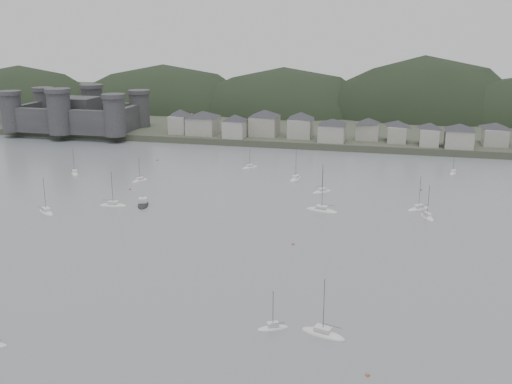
# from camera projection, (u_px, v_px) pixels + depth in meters

# --- Properties ---
(ground) EXTENTS (900.00, 900.00, 0.00)m
(ground) POSITION_uv_depth(u_px,v_px,m) (157.00, 329.00, 110.04)
(ground) COLOR slate
(ground) RESTS_ON ground
(far_shore_land) EXTENTS (900.00, 250.00, 3.00)m
(far_shore_land) POSITION_uv_depth(u_px,v_px,m) (339.00, 110.00, 385.26)
(far_shore_land) COLOR #383D2D
(far_shore_land) RESTS_ON ground
(forested_ridge) EXTENTS (851.55, 103.94, 102.57)m
(forested_ridge) POSITION_uv_depth(u_px,v_px,m) (342.00, 137.00, 363.63)
(forested_ridge) COLOR black
(forested_ridge) RESTS_ON ground
(castle) EXTENTS (66.00, 43.00, 20.00)m
(castle) POSITION_uv_depth(u_px,v_px,m) (77.00, 113.00, 303.26)
(castle) COLOR #343436
(castle) RESTS_ON far_shore_land
(waterfront_town) EXTENTS (451.48, 28.46, 12.92)m
(waterfront_town) POSITION_uv_depth(u_px,v_px,m) (425.00, 131.00, 267.14)
(waterfront_town) COLOR gray
(waterfront_town) RESTS_ON far_shore_land
(moored_fleet) EXTENTS (244.83, 167.15, 13.86)m
(moored_fleet) POSITION_uv_depth(u_px,v_px,m) (203.00, 220.00, 171.22)
(moored_fleet) COLOR silver
(moored_fleet) RESTS_ON ground
(motor_launch_far) EXTENTS (5.97, 9.55, 4.13)m
(motor_launch_far) POSITION_uv_depth(u_px,v_px,m) (143.00, 204.00, 185.88)
(motor_launch_far) COLOR black
(motor_launch_far) RESTS_ON ground
(mooring_buoys) EXTENTS (132.51, 139.72, 0.70)m
(mooring_buoys) POSITION_uv_depth(u_px,v_px,m) (296.00, 214.00, 176.68)
(mooring_buoys) COLOR #AE5B3A
(mooring_buoys) RESTS_ON ground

